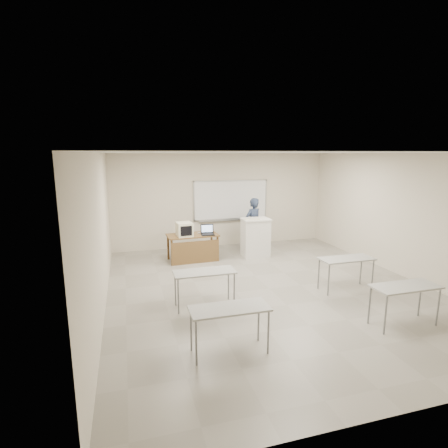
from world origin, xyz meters
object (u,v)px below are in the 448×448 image
object	(u,v)px
laptop	(207,232)
keyboard	(252,219)
mouse	(199,233)
whiteboard	(231,201)
presenter	(253,224)
crt_monitor	(184,229)
instructor_desk	(193,243)
podium	(255,237)

from	to	relation	value
laptop	keyboard	world-z (taller)	keyboard
laptop	mouse	bearing A→B (deg)	145.82
whiteboard	presenter	world-z (taller)	whiteboard
whiteboard	crt_monitor	size ratio (longest dim) A/B	5.33
instructor_desk	mouse	size ratio (longest dim) A/B	15.35
laptop	keyboard	bearing A→B (deg)	2.14
whiteboard	instructor_desk	size ratio (longest dim) A/B	1.75
podium	laptop	bearing A→B (deg)	-177.85
instructor_desk	keyboard	bearing A→B (deg)	-6.61
instructor_desk	laptop	size ratio (longest dim) A/B	3.86
whiteboard	crt_monitor	world-z (taller)	whiteboard
keyboard	presenter	bearing A→B (deg)	79.19
crt_monitor	presenter	xyz separation A→B (m)	(2.26, 0.65, -0.11)
podium	laptop	world-z (taller)	podium
presenter	whiteboard	bearing A→B (deg)	-84.09
crt_monitor	laptop	size ratio (longest dim) A/B	1.27
podium	keyboard	bearing A→B (deg)	-140.04
keyboard	presenter	size ratio (longest dim) A/B	0.26
whiteboard	instructor_desk	distance (m)	2.34
keyboard	mouse	bearing A→B (deg)	-179.05
podium	presenter	world-z (taller)	presenter
laptop	presenter	xyz separation A→B (m)	(1.61, 0.65, 0.01)
podium	mouse	bearing A→B (deg)	176.12
instructor_desk	keyboard	xyz separation A→B (m)	(1.71, -0.11, 0.60)
laptop	mouse	xyz separation A→B (m)	(-0.20, 0.17, -0.04)
laptop	podium	bearing A→B (deg)	7.30
podium	crt_monitor	world-z (taller)	crt_monitor
podium	mouse	xyz separation A→B (m)	(-1.66, 0.15, 0.20)
instructor_desk	laptop	bearing A→B (deg)	-4.42
instructor_desk	whiteboard	bearing A→B (deg)	40.79
whiteboard	mouse	world-z (taller)	whiteboard
mouse	keyboard	distance (m)	1.57
crt_monitor	mouse	bearing A→B (deg)	16.83
whiteboard	crt_monitor	bearing A→B (deg)	-140.26
keyboard	laptop	bearing A→B (deg)	-173.20
whiteboard	keyboard	bearing A→B (deg)	-84.22
podium	laptop	distance (m)	1.48
podium	mouse	size ratio (longest dim) A/B	12.23
presenter	mouse	bearing A→B (deg)	-8.00
presenter	podium	bearing A→B (deg)	53.81
instructor_desk	presenter	bearing A→B (deg)	14.62
podium	keyboard	size ratio (longest dim) A/B	2.60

